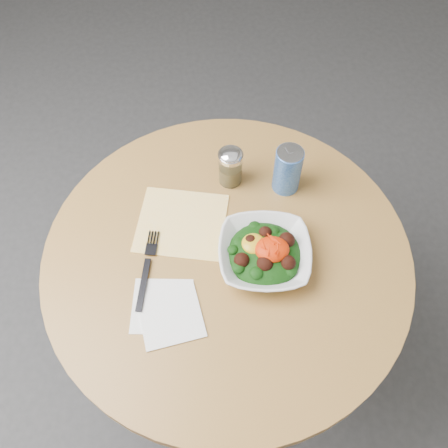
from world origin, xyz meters
name	(u,v)px	position (x,y,z in m)	size (l,w,h in m)	color
ground	(226,353)	(0.00, 0.00, 0.00)	(6.00, 6.00, 0.00)	#2F2F32
table	(227,288)	(0.00, 0.00, 0.55)	(0.90, 0.90, 0.75)	black
cloth_napkin	(181,223)	(-0.11, 0.09, 0.75)	(0.22, 0.20, 0.00)	#FCAA0D
paper_napkins	(166,311)	(-0.15, -0.14, 0.75)	(0.17, 0.18, 0.00)	white
salad_bowl	(265,253)	(0.09, -0.03, 0.78)	(0.23, 0.23, 0.08)	silver
fork	(147,267)	(-0.19, -0.03, 0.76)	(0.05, 0.22, 0.00)	black
spice_shaker	(230,167)	(0.02, 0.22, 0.81)	(0.06, 0.06, 0.12)	silver
beverage_can	(288,170)	(0.17, 0.19, 0.82)	(0.07, 0.07, 0.14)	#0D2D98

